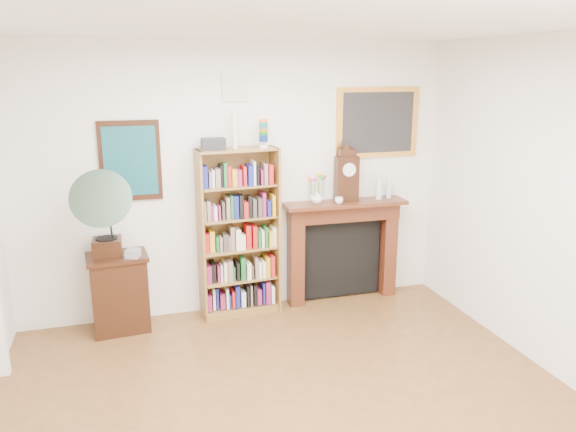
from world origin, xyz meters
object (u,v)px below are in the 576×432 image
(cd_stack, at_px, (133,253))
(fireplace, at_px, (342,241))
(side_cabinet, at_px, (120,293))
(mantel_clock, at_px, (347,176))
(bottle_left, at_px, (379,188))
(gramophone, at_px, (103,209))
(bookshelf, at_px, (239,224))
(teacup, at_px, (339,201))
(bottle_right, at_px, (389,189))
(flower_vase, at_px, (317,197))

(cd_stack, bearing_deg, fireplace, 6.15)
(fireplace, distance_m, cd_stack, 2.25)
(side_cabinet, distance_m, mantel_clock, 2.61)
(mantel_clock, xyz_separation_m, bottle_left, (0.38, -0.02, -0.15))
(fireplace, xyz_separation_m, gramophone, (-2.47, -0.25, 0.61))
(bookshelf, height_order, teacup, bookshelf)
(bottle_right, bearing_deg, mantel_clock, -177.98)
(fireplace, bearing_deg, teacup, -127.18)
(teacup, xyz_separation_m, bottle_left, (0.50, 0.08, 0.09))
(bookshelf, distance_m, bottle_right, 1.72)
(gramophone, distance_m, mantel_clock, 2.50)
(teacup, bearing_deg, cd_stack, -176.98)
(bookshelf, bearing_deg, mantel_clock, -3.38)
(side_cabinet, height_order, flower_vase, flower_vase)
(bookshelf, bearing_deg, side_cabinet, 177.86)
(bookshelf, distance_m, gramophone, 1.34)
(bottle_left, bearing_deg, gramophone, -175.88)
(bottle_left, bearing_deg, bottle_right, 14.21)
(fireplace, height_order, bottle_right, bottle_right)
(gramophone, bearing_deg, cd_stack, 4.05)
(side_cabinet, xyz_separation_m, fireplace, (2.39, 0.13, 0.28))
(bookshelf, relative_size, flower_vase, 14.78)
(fireplace, xyz_separation_m, bottle_left, (0.39, -0.05, 0.59))
(bookshelf, bearing_deg, bottle_right, -3.28)
(fireplace, distance_m, bottle_right, 0.78)
(bookshelf, xyz_separation_m, gramophone, (-1.29, -0.19, 0.30))
(gramophone, xyz_separation_m, flower_vase, (2.14, 0.20, -0.07))
(bookshelf, relative_size, teacup, 22.84)
(gramophone, relative_size, teacup, 9.99)
(gramophone, height_order, bottle_right, gramophone)
(bookshelf, distance_m, bottle_left, 1.59)
(flower_vase, bearing_deg, bookshelf, -178.91)
(fireplace, distance_m, teacup, 0.53)
(cd_stack, relative_size, flower_vase, 0.88)
(teacup, height_order, bottle_left, bottle_left)
(bookshelf, xyz_separation_m, bottle_left, (1.57, 0.02, 0.27))
(bookshelf, distance_m, fireplace, 1.22)
(bookshelf, bearing_deg, flower_vase, -4.00)
(side_cabinet, distance_m, gramophone, 0.90)
(mantel_clock, bearing_deg, bookshelf, -175.61)
(side_cabinet, distance_m, cd_stack, 0.47)
(bookshelf, xyz_separation_m, bottle_right, (1.71, 0.05, 0.25))
(bookshelf, distance_m, cd_stack, 1.09)
(fireplace, relative_size, bottle_right, 6.73)
(teacup, bearing_deg, mantel_clock, 39.40)
(teacup, bearing_deg, side_cabinet, 179.98)
(bottle_right, bearing_deg, bookshelf, -178.20)
(bookshelf, height_order, bottle_left, bookshelf)
(flower_vase, distance_m, bottle_left, 0.72)
(flower_vase, distance_m, teacup, 0.24)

